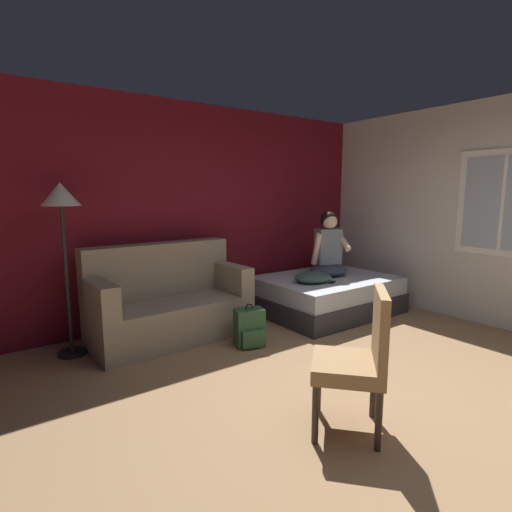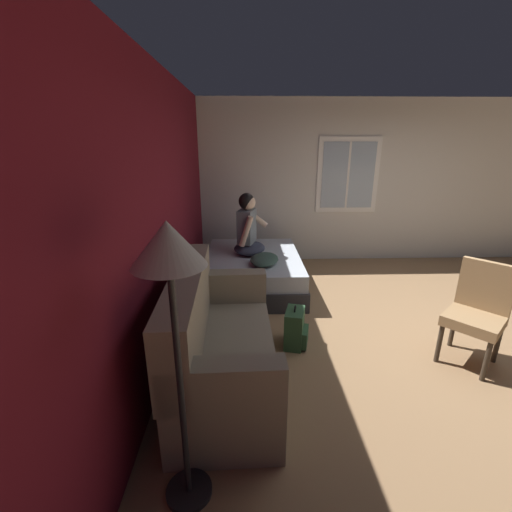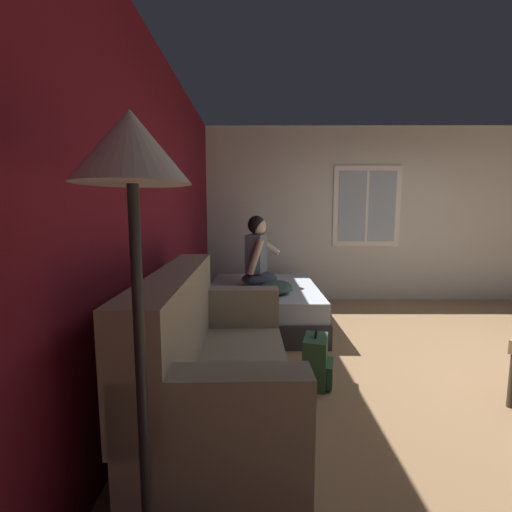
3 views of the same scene
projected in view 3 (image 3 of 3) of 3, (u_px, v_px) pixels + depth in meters
The scene contains 10 objects.
ground_plane at pixel (504, 378), 2.90m from camera, with size 40.00×40.00×0.00m, color #93704C.
wall_back_accent at pixel (150, 218), 2.74m from camera, with size 10.23×0.16×2.70m, color maroon.
wall_side_with_window at pixel (389, 215), 5.41m from camera, with size 0.19×7.17×2.70m.
bed at pixel (263, 305), 4.30m from camera, with size 1.76×1.36×0.48m.
couch at pixel (213, 371), 2.17m from camera, with size 1.72×0.87×1.04m.
person_seated at pixel (258, 257), 4.32m from camera, with size 0.63×0.57×0.88m.
backpack at pixel (317, 362), 2.76m from camera, with size 0.34×0.29×0.46m.
throw_pillow at pixel (276, 287), 3.87m from camera, with size 0.48×0.36×0.14m, color #385147.
cell_phone at pixel (287, 289), 4.08m from camera, with size 0.07×0.14×0.01m, color black.
floor_lamp at pixel (133, 200), 1.05m from camera, with size 0.36×0.36×1.70m.
Camera 3 is at (-2.75, 2.11, 1.39)m, focal length 24.00 mm.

